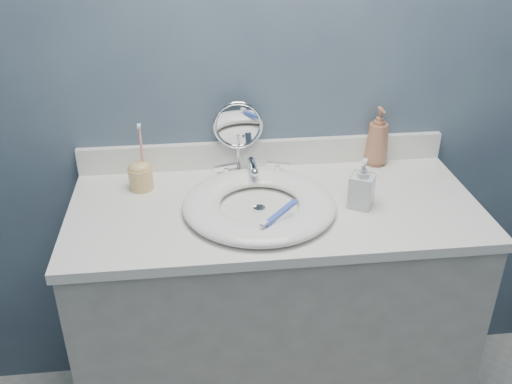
{
  "coord_description": "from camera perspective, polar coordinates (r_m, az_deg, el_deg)",
  "views": [
    {
      "loc": [
        -0.22,
        -0.48,
        1.73
      ],
      "look_at": [
        -0.06,
        0.94,
        0.94
      ],
      "focal_mm": 40.0,
      "sensor_mm": 36.0,
      "label": 1
    }
  ],
  "objects": [
    {
      "name": "backsplash",
      "position": [
        1.91,
        0.77,
        3.91
      ],
      "size": [
        1.22,
        0.02,
        0.09
      ],
      "primitive_type": "cube",
      "color": "white",
      "rests_on": "countertop"
    },
    {
      "name": "countertop",
      "position": [
        1.71,
        1.87,
        -1.61
      ],
      "size": [
        1.22,
        0.57,
        0.03
      ],
      "primitive_type": "cube",
      "color": "white",
      "rests_on": "vanity_cabinet"
    },
    {
      "name": "soap_bottle_amber",
      "position": [
        1.95,
        12.08,
        5.46
      ],
      "size": [
        0.08,
        0.08,
        0.2
      ],
      "primitive_type": "imported",
      "rotation": [
        0.0,
        0.0,
        0.02
      ],
      "color": "#A76A4B",
      "rests_on": "countertop"
    },
    {
      "name": "vanity_cabinet",
      "position": [
        1.97,
        1.66,
        -12.71
      ],
      "size": [
        1.2,
        0.55,
        0.85
      ],
      "primitive_type": "cube",
      "color": "#B7B3A7",
      "rests_on": "ground"
    },
    {
      "name": "toothbrush_lying",
      "position": [
        1.57,
        2.37,
        -2.19
      ],
      "size": [
        0.12,
        0.14,
        0.02
      ],
      "rotation": [
        0.0,
        0.0,
        0.86
      ],
      "color": "blue",
      "rests_on": "basin"
    },
    {
      "name": "basin",
      "position": [
        1.66,
        0.33,
        -1.22
      ],
      "size": [
        0.45,
        0.45,
        0.04
      ],
      "primitive_type": null,
      "color": "white",
      "rests_on": "countertop"
    },
    {
      "name": "soap_bottle_clear",
      "position": [
        1.69,
        10.57,
        0.85
      ],
      "size": [
        0.09,
        0.09,
        0.15
      ],
      "primitive_type": "imported",
      "rotation": [
        0.0,
        0.0,
        -0.52
      ],
      "color": "silver",
      "rests_on": "countertop"
    },
    {
      "name": "faucet",
      "position": [
        1.83,
        -0.41,
        2.08
      ],
      "size": [
        0.25,
        0.13,
        0.07
      ],
      "color": "silver",
      "rests_on": "countertop"
    },
    {
      "name": "makeup_mirror",
      "position": [
        1.85,
        -1.8,
        5.9
      ],
      "size": [
        0.16,
        0.09,
        0.24
      ],
      "rotation": [
        0.0,
        0.0,
        -0.03
      ],
      "color": "silver",
      "rests_on": "countertop"
    },
    {
      "name": "back_wall",
      "position": [
        1.83,
        0.78,
        11.91
      ],
      "size": [
        2.2,
        0.02,
        2.4
      ],
      "primitive_type": "cube",
      "color": "#424E64",
      "rests_on": "ground"
    },
    {
      "name": "toothbrush_holder",
      "position": [
        1.8,
        -11.47,
        1.74
      ],
      "size": [
        0.08,
        0.08,
        0.22
      ],
      "rotation": [
        0.0,
        0.0,
        0.0
      ],
      "color": "#E2B971",
      "rests_on": "countertop"
    },
    {
      "name": "drain",
      "position": [
        1.67,
        0.33,
        -1.66
      ],
      "size": [
        0.04,
        0.04,
        0.01
      ],
      "primitive_type": "cylinder",
      "color": "silver",
      "rests_on": "countertop"
    }
  ]
}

